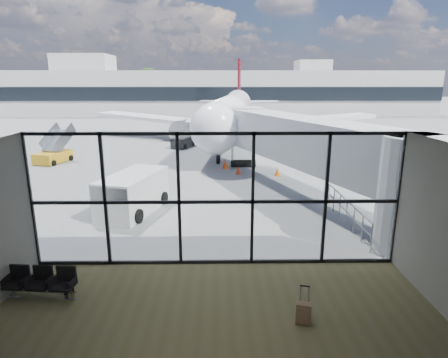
{
  "coord_description": "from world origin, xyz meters",
  "views": [
    {
      "loc": [
        0.09,
        -11.64,
        5.99
      ],
      "look_at": [
        0.31,
        3.0,
        2.19
      ],
      "focal_mm": 30.0,
      "sensor_mm": 36.0,
      "label": 1
    }
  ],
  "objects_px": {
    "backpack": "(68,287)",
    "suitcase": "(303,313)",
    "mobile_stairs": "(54,155)",
    "belt_loader": "(183,141)",
    "seating_row": "(41,281)",
    "airliner": "(232,112)",
    "service_van": "(132,193)"
  },
  "relations": [
    {
      "from": "seating_row",
      "to": "suitcase",
      "type": "relative_size",
      "value": 1.98
    },
    {
      "from": "backpack",
      "to": "belt_loader",
      "type": "xyz_separation_m",
      "value": [
        1.06,
        25.49,
        0.35
      ]
    },
    {
      "from": "backpack",
      "to": "airliner",
      "type": "xyz_separation_m",
      "value": [
        5.86,
        31.7,
        2.62
      ]
    },
    {
      "from": "belt_loader",
      "to": "suitcase",
      "type": "bearing_deg",
      "value": -60.31
    },
    {
      "from": "backpack",
      "to": "airliner",
      "type": "distance_m",
      "value": 32.35
    },
    {
      "from": "airliner",
      "to": "belt_loader",
      "type": "bearing_deg",
      "value": -121.59
    },
    {
      "from": "belt_loader",
      "to": "mobile_stairs",
      "type": "bearing_deg",
      "value": -125.45
    },
    {
      "from": "airliner",
      "to": "suitcase",
      "type": "bearing_deg",
      "value": -82.71
    },
    {
      "from": "backpack",
      "to": "airliner",
      "type": "bearing_deg",
      "value": 55.02
    },
    {
      "from": "suitcase",
      "to": "belt_loader",
      "type": "bearing_deg",
      "value": 115.4
    },
    {
      "from": "seating_row",
      "to": "belt_loader",
      "type": "bearing_deg",
      "value": 90.76
    },
    {
      "from": "suitcase",
      "to": "belt_loader",
      "type": "height_order",
      "value": "belt_loader"
    },
    {
      "from": "service_van",
      "to": "suitcase",
      "type": "bearing_deg",
      "value": -38.57
    },
    {
      "from": "seating_row",
      "to": "mobile_stairs",
      "type": "relative_size",
      "value": 0.57
    },
    {
      "from": "seating_row",
      "to": "suitcase",
      "type": "xyz_separation_m",
      "value": [
        7.22,
        -1.39,
        -0.19
      ]
    },
    {
      "from": "backpack",
      "to": "service_van",
      "type": "bearing_deg",
      "value": 62.86
    },
    {
      "from": "seating_row",
      "to": "backpack",
      "type": "xyz_separation_m",
      "value": [
        0.69,
        0.15,
        -0.29
      ]
    },
    {
      "from": "seating_row",
      "to": "airliner",
      "type": "height_order",
      "value": "airliner"
    },
    {
      "from": "seating_row",
      "to": "suitcase",
      "type": "distance_m",
      "value": 7.36
    },
    {
      "from": "suitcase",
      "to": "service_van",
      "type": "bearing_deg",
      "value": 139.69
    },
    {
      "from": "backpack",
      "to": "mobile_stairs",
      "type": "height_order",
      "value": "mobile_stairs"
    },
    {
      "from": "seating_row",
      "to": "belt_loader",
      "type": "height_order",
      "value": "belt_loader"
    },
    {
      "from": "backpack",
      "to": "mobile_stairs",
      "type": "bearing_deg",
      "value": 89.43
    },
    {
      "from": "suitcase",
      "to": "mobile_stairs",
      "type": "distance_m",
      "value": 25.02
    },
    {
      "from": "backpack",
      "to": "belt_loader",
      "type": "height_order",
      "value": "belt_loader"
    },
    {
      "from": "seating_row",
      "to": "airliner",
      "type": "distance_m",
      "value": 32.6
    },
    {
      "from": "mobile_stairs",
      "to": "suitcase",
      "type": "bearing_deg",
      "value": -38.03
    },
    {
      "from": "seating_row",
      "to": "service_van",
      "type": "relative_size",
      "value": 0.45
    },
    {
      "from": "seating_row",
      "to": "belt_loader",
      "type": "xyz_separation_m",
      "value": [
        1.74,
        25.64,
        0.06
      ]
    },
    {
      "from": "suitcase",
      "to": "service_van",
      "type": "xyz_separation_m",
      "value": [
        -6.21,
        8.63,
        0.63
      ]
    },
    {
      "from": "backpack",
      "to": "suitcase",
      "type": "relative_size",
      "value": 0.42
    },
    {
      "from": "airliner",
      "to": "mobile_stairs",
      "type": "bearing_deg",
      "value": -131.11
    }
  ]
}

